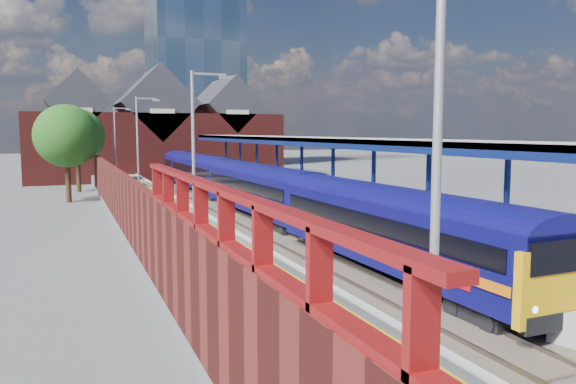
# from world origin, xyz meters

# --- Properties ---
(ground) EXTENTS (240.00, 240.00, 0.00)m
(ground) POSITION_xyz_m (0.00, 30.00, 0.00)
(ground) COLOR #5B5B5E
(ground) RESTS_ON ground
(ballast_bed) EXTENTS (6.00, 76.00, 0.06)m
(ballast_bed) POSITION_xyz_m (0.00, 20.00, 0.03)
(ballast_bed) COLOR #473D33
(ballast_bed) RESTS_ON ground
(rails) EXTENTS (4.51, 76.00, 0.14)m
(rails) POSITION_xyz_m (0.00, 20.00, 0.12)
(rails) COLOR slate
(rails) RESTS_ON ground
(left_platform) EXTENTS (5.00, 76.00, 1.00)m
(left_platform) POSITION_xyz_m (-5.50, 20.00, 0.50)
(left_platform) COLOR #565659
(left_platform) RESTS_ON ground
(right_platform) EXTENTS (6.00, 76.00, 1.00)m
(right_platform) POSITION_xyz_m (6.00, 20.00, 0.50)
(right_platform) COLOR #565659
(right_platform) RESTS_ON ground
(coping_left) EXTENTS (0.30, 76.00, 0.05)m
(coping_left) POSITION_xyz_m (-3.15, 20.00, 1.02)
(coping_left) COLOR silver
(coping_left) RESTS_ON left_platform
(coping_right) EXTENTS (0.30, 76.00, 0.05)m
(coping_right) POSITION_xyz_m (3.15, 20.00, 1.02)
(coping_right) COLOR silver
(coping_right) RESTS_ON right_platform
(yellow_line) EXTENTS (0.14, 76.00, 0.01)m
(yellow_line) POSITION_xyz_m (-3.75, 20.00, 1.01)
(yellow_line) COLOR yellow
(yellow_line) RESTS_ON left_platform
(train) EXTENTS (3.17, 65.96, 3.45)m
(train) POSITION_xyz_m (1.49, 30.00, 2.12)
(train) COLOR #0D0C58
(train) RESTS_ON ground
(canopy) EXTENTS (4.50, 52.00, 4.48)m
(canopy) POSITION_xyz_m (5.48, 21.95, 5.25)
(canopy) COLOR navy
(canopy) RESTS_ON right_platform
(lamp_post_a) EXTENTS (1.48, 0.18, 7.00)m
(lamp_post_a) POSITION_xyz_m (-6.36, -8.00, 4.99)
(lamp_post_a) COLOR #A5A8AA
(lamp_post_a) RESTS_ON left_platform
(lamp_post_b) EXTENTS (1.48, 0.18, 7.00)m
(lamp_post_b) POSITION_xyz_m (-6.36, 6.00, 4.99)
(lamp_post_b) COLOR #A5A8AA
(lamp_post_b) RESTS_ON left_platform
(lamp_post_c) EXTENTS (1.48, 0.18, 7.00)m
(lamp_post_c) POSITION_xyz_m (-6.36, 22.00, 4.99)
(lamp_post_c) COLOR #A5A8AA
(lamp_post_c) RESTS_ON left_platform
(lamp_post_d) EXTENTS (1.48, 0.18, 7.00)m
(lamp_post_d) POSITION_xyz_m (-6.36, 38.00, 4.99)
(lamp_post_d) COLOR #A5A8AA
(lamp_post_d) RESTS_ON left_platform
(platform_sign) EXTENTS (0.55, 0.08, 2.50)m
(platform_sign) POSITION_xyz_m (-5.00, 24.00, 2.69)
(platform_sign) COLOR #A5A8AA
(platform_sign) RESTS_ON left_platform
(brick_wall) EXTENTS (0.35, 50.00, 3.86)m
(brick_wall) POSITION_xyz_m (-8.10, 13.54, 2.45)
(brick_wall) COLOR #581A17
(brick_wall) RESTS_ON left_platform
(station_building) EXTENTS (30.00, 12.12, 13.78)m
(station_building) POSITION_xyz_m (0.00, 58.00, 5.45)
(station_building) COLOR #581A17
(station_building) RESTS_ON ground
(glass_tower) EXTENTS (14.20, 14.20, 40.30)m
(glass_tower) POSITION_xyz_m (10.00, 80.00, 20.20)
(glass_tower) COLOR slate
(glass_tower) RESTS_ON ground
(tree_near) EXTENTS (5.20, 5.20, 8.10)m
(tree_near) POSITION_xyz_m (-10.35, 35.91, 5.35)
(tree_near) COLOR #382314
(tree_near) RESTS_ON ground
(tree_far) EXTENTS (5.20, 5.20, 8.10)m
(tree_far) POSITION_xyz_m (-9.35, 43.91, 5.35)
(tree_far) COLOR #382314
(tree_far) RESTS_ON ground
(parked_car_red) EXTENTS (4.52, 3.00, 1.43)m
(parked_car_red) POSITION_xyz_m (6.42, 1.54, 1.71)
(parked_car_red) COLOR #98150C
(parked_car_red) RESTS_ON right_platform
(parked_car_silver) EXTENTS (4.71, 1.83, 1.53)m
(parked_car_silver) POSITION_xyz_m (7.62, 4.94, 1.76)
(parked_car_silver) COLOR #9E9FA3
(parked_car_silver) RESTS_ON right_platform
(parked_car_dark) EXTENTS (4.61, 2.38, 1.28)m
(parked_car_dark) POSITION_xyz_m (8.04, 12.08, 1.64)
(parked_car_dark) COLOR black
(parked_car_dark) RESTS_ON right_platform
(parked_car_blue) EXTENTS (4.73, 2.23, 1.31)m
(parked_car_blue) POSITION_xyz_m (6.57, 21.82, 1.65)
(parked_car_blue) COLOR navy
(parked_car_blue) RESTS_ON right_platform
(relay_cabinet) EXTENTS (0.97, 1.09, 1.00)m
(relay_cabinet) POSITION_xyz_m (1.95, -2.77, 0.50)
(relay_cabinet) COLOR #9FA1A4
(relay_cabinet) RESTS_ON ground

